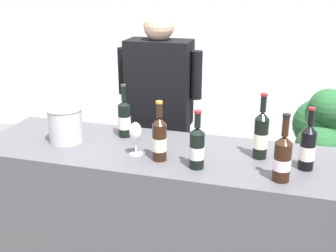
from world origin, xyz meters
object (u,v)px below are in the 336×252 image
object	(u,v)px
ice_bucket	(65,125)
person_server	(160,132)
wine_bottle_0	(282,158)
wine_bottle_3	(124,119)
wine_bottle_1	(308,147)
wine_bottle_5	(159,139)
potted_shrub	(324,150)
wine_bottle_2	(197,147)
wine_glass	(136,133)
wine_bottle_4	(261,135)

from	to	relation	value
ice_bucket	person_server	xyz separation A→B (m)	(0.35, 0.72, -0.27)
wine_bottle_0	wine_bottle_3	bearing A→B (deg)	159.95
wine_bottle_3	ice_bucket	xyz separation A→B (m)	(-0.30, -0.18, -0.01)
wine_bottle_1	wine_bottle_5	world-z (taller)	same
wine_bottle_5	potted_shrub	size ratio (longest dim) A/B	0.29
wine_bottle_2	wine_bottle_5	bearing A→B (deg)	169.14
wine_glass	wine_bottle_4	bearing A→B (deg)	12.68
wine_bottle_2	potted_shrub	bearing A→B (deg)	61.38
wine_bottle_0	ice_bucket	distance (m)	1.25
wine_bottle_0	wine_bottle_3	world-z (taller)	wine_bottle_0
wine_bottle_5	person_server	xyz separation A→B (m)	(-0.26, 0.82, -0.28)
person_server	wine_bottle_0	bearing A→B (deg)	-45.03
potted_shrub	wine_bottle_0	bearing A→B (deg)	-102.73
ice_bucket	potted_shrub	size ratio (longest dim) A/B	0.18
wine_bottle_0	ice_bucket	bearing A→B (deg)	172.32
wine_bottle_1	wine_bottle_3	distance (m)	1.07
wine_bottle_3	wine_bottle_1	bearing A→B (deg)	-9.38
wine_bottle_0	wine_bottle_4	world-z (taller)	wine_bottle_4
wine_bottle_0	ice_bucket	world-z (taller)	wine_bottle_0
wine_bottle_0	wine_bottle_5	size ratio (longest dim) A/B	1.03
wine_bottle_4	ice_bucket	bearing A→B (deg)	-175.97
ice_bucket	wine_glass	bearing A→B (deg)	-8.40
wine_bottle_4	wine_bottle_0	bearing A→B (deg)	-63.93
wine_bottle_2	ice_bucket	world-z (taller)	wine_bottle_2
wine_glass	person_server	xyz separation A→B (m)	(-0.11, 0.79, -0.29)
wine_bottle_0	wine_glass	size ratio (longest dim) A/B	1.79
ice_bucket	person_server	size ratio (longest dim) A/B	0.12
wine_bottle_5	wine_glass	world-z (taller)	wine_bottle_5
wine_bottle_0	wine_glass	xyz separation A→B (m)	(-0.77, 0.10, 0.01)
ice_bucket	potted_shrub	bearing A→B (deg)	37.54
person_server	potted_shrub	size ratio (longest dim) A/B	1.51
wine_bottle_2	person_server	bearing A→B (deg)	118.57
wine_bottle_4	person_server	world-z (taller)	person_server
wine_bottle_2	person_server	xyz separation A→B (m)	(-0.47, 0.86, -0.27)
potted_shrub	wine_bottle_2	bearing A→B (deg)	-118.62
wine_bottle_1	potted_shrub	bearing A→B (deg)	80.88
wine_bottle_0	potted_shrub	bearing A→B (deg)	77.27
wine_bottle_1	wine_bottle_4	world-z (taller)	wine_bottle_4
wine_bottle_0	wine_bottle_1	size ratio (longest dim) A/B	1.03
person_server	wine_bottle_2	bearing A→B (deg)	-61.43
wine_bottle_3	potted_shrub	world-z (taller)	wine_bottle_3
wine_glass	wine_bottle_3	bearing A→B (deg)	123.79
ice_bucket	wine_bottle_0	bearing A→B (deg)	-7.68
wine_bottle_5	wine_glass	size ratio (longest dim) A/B	1.74
wine_bottle_1	potted_shrub	world-z (taller)	wine_bottle_1
wine_glass	potted_shrub	xyz separation A→B (m)	(1.08, 1.25, -0.48)
wine_bottle_4	ice_bucket	size ratio (longest dim) A/B	1.73
wine_glass	potted_shrub	world-z (taller)	wine_glass
wine_bottle_4	wine_glass	size ratio (longest dim) A/B	1.92
wine_bottle_1	wine_bottle_2	bearing A→B (deg)	-165.09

